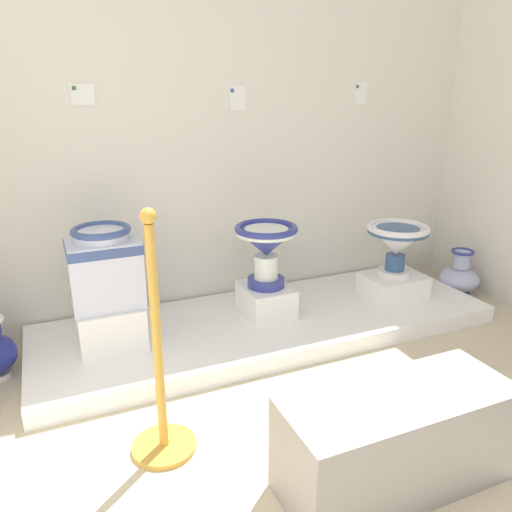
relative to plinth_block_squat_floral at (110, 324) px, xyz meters
The scene contains 14 objects.
wall_back 1.67m from the plinth_block_squat_floral, 26.99° to the left, with size 3.73×0.06×3.00m, color silver.
display_platform 0.98m from the plinth_block_squat_floral, ahead, with size 2.86×0.94×0.10m, color white.
plinth_block_squat_floral is the anchor object (origin of this frame).
antique_toilet_squat_floral 0.35m from the plinth_block_squat_floral, 90.00° to the left, with size 0.38×0.32×0.44m.
plinth_block_central_ornate 0.97m from the plinth_block_squat_floral, ahead, with size 0.29×0.35×0.19m, color white.
antique_toilet_central_ornate 1.03m from the plinth_block_squat_floral, ahead, with size 0.39×0.39×0.40m.
plinth_block_broad_patterned 1.89m from the plinth_block_squat_floral, ahead, with size 0.40×0.32×0.15m, color white.
antique_toilet_broad_patterned 1.91m from the plinth_block_squat_floral, ahead, with size 0.42×0.42×0.36m.
info_placard_first 1.30m from the plinth_block_squat_floral, 87.46° to the left, with size 0.13×0.01×0.12m.
info_placard_second 1.59m from the plinth_block_squat_floral, 25.46° to the left, with size 0.11×0.01×0.15m.
info_placard_third 2.29m from the plinth_block_squat_floral, 13.56° to the left, with size 0.10×0.01×0.15m.
decorative_vase_corner 2.53m from the plinth_block_squat_floral, ahead, with size 0.29×0.29×0.35m.
stanchion_post_near_left 0.86m from the plinth_block_squat_floral, 83.99° to the right, with size 0.28×0.28×1.07m.
museum_bench 1.65m from the plinth_block_squat_floral, 58.01° to the right, with size 0.92×0.36×0.40m, color gray.
Camera 1 is at (0.55, -0.19, 1.48)m, focal length 35.14 mm.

